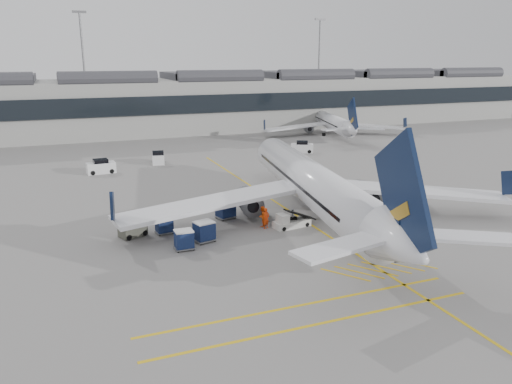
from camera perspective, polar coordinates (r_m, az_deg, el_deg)
name	(u,v)px	position (r m, az deg, el deg)	size (l,w,h in m)	color
ground	(225,255)	(41.03, -3.52, -7.15)	(220.00, 220.00, 0.00)	gray
terminal	(116,104)	(109.09, -15.66, 9.65)	(200.00, 20.45, 12.40)	#9E9E99
light_masts	(99,62)	(122.55, -17.51, 13.98)	(113.00, 0.60, 25.45)	slate
apron_markings	(285,208)	(53.28, 3.35, -1.84)	(0.25, 60.00, 0.01)	gold
airliner_main	(314,185)	(49.55, 6.64, 0.79)	(38.64, 42.54, 11.38)	white
airliner_far	(332,122)	(105.07, 8.68, 7.87)	(28.99, 32.07, 8.70)	white
belt_loader	(291,222)	(47.30, 4.01, -3.42)	(4.43, 1.90, 1.77)	silver
baggage_cart_a	(226,209)	(49.65, -3.50, -1.92)	(2.10, 1.89, 1.86)	gray
baggage_cart_b	(164,224)	(46.18, -10.46, -3.65)	(1.67, 1.43, 1.61)	gray
baggage_cart_c	(204,231)	(43.65, -5.94, -4.44)	(2.01, 1.79, 1.82)	gray
baggage_cart_d	(184,239)	(42.12, -8.23, -5.36)	(1.60, 1.32, 1.68)	gray
ramp_agent_a	(266,218)	(46.68, 1.17, -3.02)	(0.73, 0.48, 2.00)	#E73B0C
ramp_agent_b	(262,216)	(47.24, 0.72, -2.80)	(0.96, 0.75, 1.99)	#F8530D
pushback_tug	(133,230)	(46.12, -13.90, -4.26)	(2.65, 2.20, 1.28)	#4E4F43
safety_cone_nose	(275,186)	(61.31, 2.19, 0.70)	(0.37, 0.37, 0.52)	#F24C0A
safety_cone_engine	(335,218)	(49.69, 9.06, -2.96)	(0.38, 0.38, 0.53)	#F24C0A
service_van_left	(101,167)	(72.37, -17.30, 2.76)	(3.93, 2.18, 1.95)	white
service_van_mid	(158,158)	(77.10, -11.11, 3.84)	(2.33, 3.75, 1.80)	white
service_van_right	(302,147)	(84.83, 5.29, 5.10)	(4.13, 3.33, 1.90)	white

